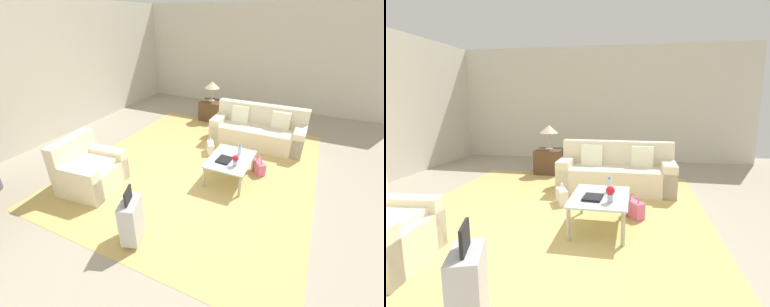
% 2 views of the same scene
% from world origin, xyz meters
% --- Properties ---
extents(ground_plane, '(12.00, 12.00, 0.00)m').
position_xyz_m(ground_plane, '(0.00, 0.00, 0.00)').
color(ground_plane, '#A89E89').
extents(wall_back, '(10.24, 0.12, 3.10)m').
position_xyz_m(wall_back, '(0.00, 4.06, 1.55)').
color(wall_back, beige).
rests_on(wall_back, ground).
extents(wall_right, '(0.12, 8.00, 3.10)m').
position_xyz_m(wall_right, '(5.06, 0.00, 1.55)').
color(wall_right, beige).
rests_on(wall_right, ground).
extents(area_rug, '(5.20, 4.40, 0.01)m').
position_xyz_m(area_rug, '(0.60, 0.20, 0.00)').
color(area_rug, tan).
rests_on(area_rug, ground).
extents(couch, '(0.86, 2.10, 0.89)m').
position_xyz_m(couch, '(2.19, -0.60, 0.31)').
color(couch, beige).
rests_on(couch, ground).
extents(armchair, '(1.04, 0.97, 0.91)m').
position_xyz_m(armchair, '(-0.91, 1.67, 0.31)').
color(armchair, beige).
rests_on(armchair, ground).
extents(coffee_table, '(1.00, 0.75, 0.44)m').
position_xyz_m(coffee_table, '(0.40, -0.50, 0.39)').
color(coffee_table, silver).
rests_on(coffee_table, ground).
extents(water_bottle, '(0.06, 0.06, 0.20)m').
position_xyz_m(water_bottle, '(0.60, -0.60, 0.53)').
color(water_bottle, silver).
rests_on(water_bottle, coffee_table).
extents(coffee_table_book, '(0.31, 0.25, 0.03)m').
position_xyz_m(coffee_table_book, '(0.28, -0.42, 0.45)').
color(coffee_table_book, black).
rests_on(coffee_table_book, coffee_table).
extents(flower_vase, '(0.11, 0.11, 0.21)m').
position_xyz_m(flower_vase, '(0.18, -0.65, 0.56)').
color(flower_vase, '#B2B7BC').
rests_on(flower_vase, coffee_table).
extents(side_table, '(0.59, 0.59, 0.55)m').
position_xyz_m(side_table, '(3.20, 1.00, 0.28)').
color(side_table, '#513823').
rests_on(side_table, ground).
extents(table_lamp, '(0.41, 0.41, 0.56)m').
position_xyz_m(table_lamp, '(3.20, 1.00, 1.00)').
color(table_lamp, '#ADA899').
rests_on(table_lamp, side_table).
extents(suitcase_silver, '(0.45, 0.34, 0.85)m').
position_xyz_m(suitcase_silver, '(-1.60, 0.20, 0.36)').
color(suitcase_silver, '#B7B7BC').
rests_on(suitcase_silver, ground).
extents(handbag_white, '(0.35, 0.27, 0.36)m').
position_xyz_m(handbag_white, '(1.22, 0.22, 0.13)').
color(handbag_white, white).
rests_on(handbag_white, ground).
extents(handbag_pink, '(0.33, 0.31, 0.36)m').
position_xyz_m(handbag_pink, '(0.85, -0.94, 0.13)').
color(handbag_pink, pink).
rests_on(handbag_pink, ground).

